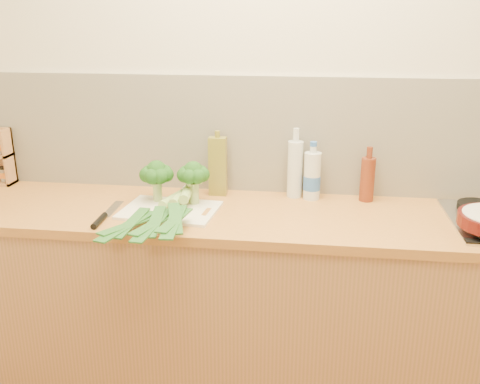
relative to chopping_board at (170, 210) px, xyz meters
name	(u,v)px	position (x,y,z in m)	size (l,w,h in m)	color
room_shell	(277,136)	(0.43, 0.33, 0.26)	(3.50, 3.50, 3.50)	beige
counter	(269,306)	(0.43, 0.04, -0.46)	(3.20, 0.62, 0.90)	#AD7448
chopping_board	(170,210)	(0.00, 0.00, 0.00)	(0.40, 0.29, 0.01)	white
broccoli_left	(157,174)	(-0.08, 0.10, 0.13)	(0.15, 0.15, 0.18)	#93AF66
broccoli_right	(193,175)	(0.09, 0.09, 0.14)	(0.14, 0.14, 0.19)	#93AF66
leek_front	(164,204)	(-0.02, -0.01, 0.03)	(0.25, 0.70, 0.04)	white
leek_mid	(172,205)	(0.03, -0.06, 0.05)	(0.12, 0.66, 0.04)	white
leek_back	(184,200)	(0.07, -0.04, 0.06)	(0.12, 0.69, 0.04)	white
chefs_knife	(103,218)	(-0.25, -0.13, 0.00)	(0.05, 0.34, 0.02)	silver
oil_tin	(218,166)	(0.16, 0.25, 0.13)	(0.08, 0.05, 0.30)	olive
glass_bottle	(295,168)	(0.52, 0.27, 0.13)	(0.07, 0.07, 0.32)	silver
amber_bottle	(367,178)	(0.84, 0.26, 0.10)	(0.06, 0.06, 0.25)	maroon
water_bottle	(312,177)	(0.60, 0.25, 0.10)	(0.08, 0.08, 0.25)	silver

